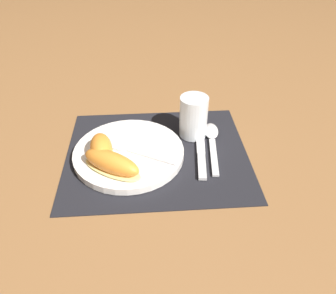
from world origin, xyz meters
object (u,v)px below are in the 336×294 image
at_px(fork, 128,149).
at_px(citrus_wedge_0, 101,149).
at_px(knife, 201,149).
at_px(spoon, 212,137).
at_px(citrus_wedge_1, 104,157).
at_px(plate, 129,153).
at_px(juice_glass, 193,119).
at_px(citrus_wedge_2, 112,163).

distance_m(fork, citrus_wedge_0, 0.06).
xyz_separation_m(knife, spoon, (0.03, 0.04, 0.00)).
height_order(fork, citrus_wedge_0, citrus_wedge_0).
distance_m(knife, citrus_wedge_1, 0.22).
bearing_deg(plate, juice_glass, 25.57).
bearing_deg(juice_glass, fork, -154.79).
bearing_deg(citrus_wedge_2, citrus_wedge_1, 126.35).
xyz_separation_m(citrus_wedge_0, citrus_wedge_2, (0.02, -0.05, -0.00)).
bearing_deg(citrus_wedge_0, fork, 18.90).
relative_size(fork, citrus_wedge_0, 1.84).
bearing_deg(juice_glass, plate, -154.43).
relative_size(spoon, fork, 1.03).
relative_size(spoon, citrus_wedge_2, 1.38).
relative_size(knife, citrus_wedge_0, 2.08).
height_order(plate, fork, fork).
relative_size(juice_glass, citrus_wedge_2, 0.72).
height_order(plate, juice_glass, juice_glass).
bearing_deg(spoon, citrus_wedge_0, -164.90).
distance_m(citrus_wedge_1, citrus_wedge_2, 0.03).
xyz_separation_m(knife, fork, (-0.16, -0.01, 0.02)).
xyz_separation_m(juice_glass, spoon, (0.04, -0.02, -0.04)).
relative_size(fork, citrus_wedge_1, 1.71).
bearing_deg(knife, citrus_wedge_2, -159.65).
relative_size(plate, citrus_wedge_1, 2.25).
xyz_separation_m(spoon, citrus_wedge_1, (-0.24, -0.09, 0.03)).
relative_size(fork, citrus_wedge_2, 1.33).
xyz_separation_m(citrus_wedge_0, citrus_wedge_1, (0.01, -0.02, -0.00)).
relative_size(citrus_wedge_1, citrus_wedge_2, 0.78).
distance_m(juice_glass, citrus_wedge_2, 0.23).
relative_size(juice_glass, citrus_wedge_1, 0.92).
distance_m(juice_glass, knife, 0.08).
height_order(juice_glass, knife, juice_glass).
relative_size(knife, citrus_wedge_2, 1.51).
distance_m(juice_glass, citrus_wedge_1, 0.23).
bearing_deg(knife, fork, -177.36).
height_order(juice_glass, citrus_wedge_0, juice_glass).
distance_m(plate, knife, 0.16).
bearing_deg(citrus_wedge_0, citrus_wedge_1, -72.97).
height_order(fork, citrus_wedge_2, citrus_wedge_2).
distance_m(plate, citrus_wedge_0, 0.06).
distance_m(citrus_wedge_0, citrus_wedge_2, 0.05).
relative_size(juice_glass, fork, 0.54).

